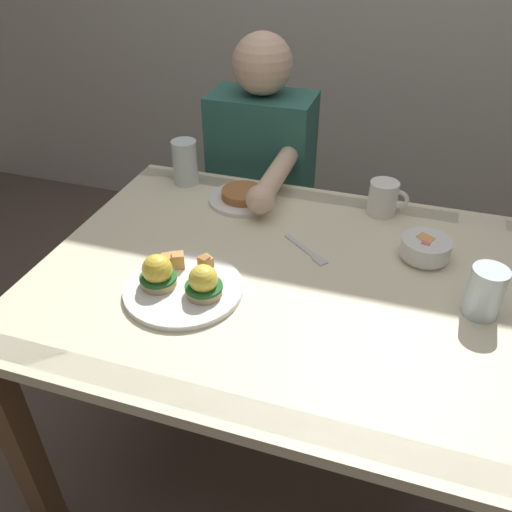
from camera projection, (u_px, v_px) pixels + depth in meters
ground_plane at (282, 462)px, 1.66m from camera, size 6.00×6.00×0.00m
dining_table at (289, 311)px, 1.29m from camera, size 1.20×0.90×0.74m
eggs_benedict_plate at (181, 282)px, 1.17m from camera, size 0.27×0.27×0.09m
fruit_bowl at (425, 248)px, 1.27m from camera, size 0.12×0.12×0.06m
coffee_mug at (384, 197)px, 1.44m from camera, size 0.11×0.08×0.09m
fork at (307, 251)px, 1.31m from camera, size 0.13×0.11×0.00m
water_glass_near at (185, 165)px, 1.59m from camera, size 0.08×0.08×0.13m
water_glass_far at (485, 294)px, 1.09m from camera, size 0.08×0.08×0.11m
side_plate at (243, 197)px, 1.52m from camera, size 0.20×0.20×0.04m
diner_person at (260, 183)px, 1.82m from camera, size 0.34×0.54×1.14m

